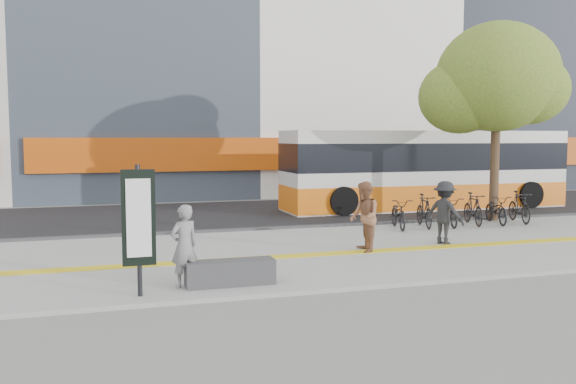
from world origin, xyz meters
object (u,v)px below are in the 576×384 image
object	(u,v)px
bus	(426,172)
pedestrian_dark	(445,213)
pedestrian_tan	(364,217)
street_tree	(494,80)
bench	(230,273)
signboard	(139,220)
seated_woman	(184,246)

from	to	relation	value
bus	pedestrian_dark	distance (m)	7.99
pedestrian_tan	bus	bearing A→B (deg)	150.22
street_tree	pedestrian_dark	xyz separation A→B (m)	(-3.81, -3.44, -3.65)
street_tree	bus	world-z (taller)	street_tree
bench	signboard	world-z (taller)	signboard
pedestrian_tan	pedestrian_dark	world-z (taller)	pedestrian_tan
bus	signboard	bearing A→B (deg)	-138.10
street_tree	pedestrian_tan	size ratio (longest dim) A/B	3.87
bus	pedestrian_dark	size ratio (longest dim) A/B	6.96
bench	seated_woman	world-z (taller)	seated_woman
signboard	pedestrian_dark	distance (m)	8.12
signboard	street_tree	distance (m)	13.40
street_tree	pedestrian_tan	world-z (taller)	street_tree
bus	pedestrian_tan	world-z (taller)	bus
pedestrian_tan	street_tree	bearing A→B (deg)	130.29
pedestrian_tan	pedestrian_dark	xyz separation A→B (m)	(2.34, 0.36, -0.03)
signboard	bus	bearing A→B (deg)	41.90
bus	pedestrian_dark	xyz separation A→B (m)	(-3.58, -7.12, -0.56)
seated_woman	pedestrian_dark	size ratio (longest dim) A/B	0.94
bench	street_tree	size ratio (longest dim) A/B	0.25
street_tree	bus	bearing A→B (deg)	93.55
bench	street_tree	distance (m)	12.23
bench	signboard	size ratio (longest dim) A/B	0.73
seated_woman	pedestrian_dark	world-z (taller)	pedestrian_dark
bus	seated_woman	world-z (taller)	bus
bench	pedestrian_tan	world-z (taller)	pedestrian_tan
pedestrian_tan	bench	bearing A→B (deg)	-49.92
street_tree	bench	bearing A→B (deg)	-148.38
street_tree	pedestrian_dark	distance (m)	6.30
bench	signboard	bearing A→B (deg)	-169.19
pedestrian_dark	pedestrian_tan	bearing A→B (deg)	68.58
pedestrian_tan	seated_woman	bearing A→B (deg)	-55.94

